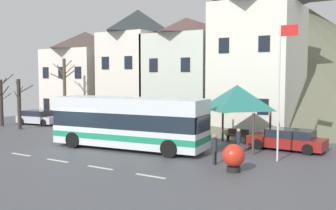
{
  "coord_description": "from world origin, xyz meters",
  "views": [
    {
      "loc": [
        17.02,
        -16.91,
        4.55
      ],
      "look_at": [
        3.76,
        4.71,
        2.57
      ],
      "focal_mm": 40.82,
      "sensor_mm": 36.0,
      "label": 1
    }
  ],
  "objects_px": {
    "harbour_buoy": "(234,157)",
    "bare_tree_01": "(19,103)",
    "parked_car_00": "(105,123)",
    "townhouse_02": "(186,73)",
    "townhouse_01": "(138,67)",
    "pedestrian_00": "(238,141)",
    "parked_car_02": "(288,140)",
    "transit_bus": "(129,123)",
    "parked_car_01": "(39,117)",
    "townhouse_03": "(259,55)",
    "townhouse_00": "(86,76)",
    "pedestrian_01": "(215,148)",
    "flagpole": "(280,83)",
    "bus_shelter": "(237,98)",
    "bare_tree_02": "(65,91)",
    "bare_tree_00": "(1,101)",
    "hilltop_castle": "(269,45)",
    "public_bench": "(238,135)"
  },
  "relations": [
    {
      "from": "public_bench",
      "to": "bare_tree_02",
      "type": "height_order",
      "value": "bare_tree_02"
    },
    {
      "from": "parked_car_00",
      "to": "pedestrian_01",
      "type": "height_order",
      "value": "pedestrian_01"
    },
    {
      "from": "parked_car_00",
      "to": "parked_car_01",
      "type": "bearing_deg",
      "value": -6.56
    },
    {
      "from": "townhouse_00",
      "to": "hilltop_castle",
      "type": "bearing_deg",
      "value": 50.82
    },
    {
      "from": "bus_shelter",
      "to": "parked_car_01",
      "type": "height_order",
      "value": "bus_shelter"
    },
    {
      "from": "townhouse_00",
      "to": "bus_shelter",
      "type": "bearing_deg",
      "value": -19.13
    },
    {
      "from": "transit_bus",
      "to": "flagpole",
      "type": "relative_size",
      "value": 1.39
    },
    {
      "from": "public_bench",
      "to": "pedestrian_01",
      "type": "bearing_deg",
      "value": -78.22
    },
    {
      "from": "harbour_buoy",
      "to": "bare_tree_01",
      "type": "relative_size",
      "value": 0.31
    },
    {
      "from": "pedestrian_00",
      "to": "bare_tree_00",
      "type": "distance_m",
      "value": 22.7
    },
    {
      "from": "townhouse_02",
      "to": "parked_car_00",
      "type": "height_order",
      "value": "townhouse_02"
    },
    {
      "from": "bare_tree_02",
      "to": "bare_tree_01",
      "type": "bearing_deg",
      "value": -130.53
    },
    {
      "from": "hilltop_castle",
      "to": "parked_car_01",
      "type": "distance_m",
      "value": 27.89
    },
    {
      "from": "transit_bus",
      "to": "hilltop_castle",
      "type": "bearing_deg",
      "value": 83.12
    },
    {
      "from": "townhouse_02",
      "to": "parked_car_00",
      "type": "xyz_separation_m",
      "value": [
        -4.89,
        -4.81,
        -4.03
      ]
    },
    {
      "from": "pedestrian_01",
      "to": "bare_tree_02",
      "type": "relative_size",
      "value": 0.26
    },
    {
      "from": "townhouse_01",
      "to": "pedestrian_01",
      "type": "xyz_separation_m",
      "value": [
        13.08,
        -11.46,
        -4.43
      ]
    },
    {
      "from": "bare_tree_00",
      "to": "harbour_buoy",
      "type": "bearing_deg",
      "value": -10.82
    },
    {
      "from": "pedestrian_00",
      "to": "pedestrian_01",
      "type": "relative_size",
      "value": 0.92
    },
    {
      "from": "transit_bus",
      "to": "flagpole",
      "type": "height_order",
      "value": "flagpole"
    },
    {
      "from": "transit_bus",
      "to": "pedestrian_01",
      "type": "relative_size",
      "value": 6.34
    },
    {
      "from": "flagpole",
      "to": "bare_tree_02",
      "type": "height_order",
      "value": "flagpole"
    },
    {
      "from": "bus_shelter",
      "to": "pedestrian_00",
      "type": "relative_size",
      "value": 2.71
    },
    {
      "from": "townhouse_02",
      "to": "pedestrian_00",
      "type": "relative_size",
      "value": 6.45
    },
    {
      "from": "townhouse_00",
      "to": "hilltop_castle",
      "type": "height_order",
      "value": "hilltop_castle"
    },
    {
      "from": "bus_shelter",
      "to": "parked_car_02",
      "type": "distance_m",
      "value": 3.99
    },
    {
      "from": "townhouse_01",
      "to": "parked_car_02",
      "type": "relative_size",
      "value": 2.3
    },
    {
      "from": "townhouse_02",
      "to": "flagpole",
      "type": "bearing_deg",
      "value": -39.59
    },
    {
      "from": "townhouse_01",
      "to": "townhouse_02",
      "type": "distance_m",
      "value": 5.35
    },
    {
      "from": "townhouse_00",
      "to": "transit_bus",
      "type": "distance_m",
      "value": 17.49
    },
    {
      "from": "bare_tree_01",
      "to": "flagpole",
      "type": "bearing_deg",
      "value": -1.86
    },
    {
      "from": "townhouse_03",
      "to": "bare_tree_01",
      "type": "bearing_deg",
      "value": -154.35
    },
    {
      "from": "parked_car_00",
      "to": "bare_tree_01",
      "type": "distance_m",
      "value": 7.59
    },
    {
      "from": "bus_shelter",
      "to": "flagpole",
      "type": "distance_m",
      "value": 4.35
    },
    {
      "from": "bare_tree_02",
      "to": "pedestrian_00",
      "type": "bearing_deg",
      "value": -8.88
    },
    {
      "from": "townhouse_02",
      "to": "hilltop_castle",
      "type": "distance_m",
      "value": 18.06
    },
    {
      "from": "townhouse_02",
      "to": "harbour_buoy",
      "type": "xyz_separation_m",
      "value": [
        9.16,
        -11.93,
        -3.97
      ]
    },
    {
      "from": "townhouse_01",
      "to": "parked_car_02",
      "type": "distance_m",
      "value": 16.93
    },
    {
      "from": "pedestrian_00",
      "to": "public_bench",
      "type": "relative_size",
      "value": 0.98
    },
    {
      "from": "hilltop_castle",
      "to": "public_bench",
      "type": "distance_m",
      "value": 23.52
    },
    {
      "from": "townhouse_01",
      "to": "parked_car_00",
      "type": "xyz_separation_m",
      "value": [
        0.41,
        -5.23,
        -4.62
      ]
    },
    {
      "from": "bus_shelter",
      "to": "pedestrian_01",
      "type": "height_order",
      "value": "bus_shelter"
    },
    {
      "from": "townhouse_02",
      "to": "pedestrian_01",
      "type": "distance_m",
      "value": 14.04
    },
    {
      "from": "hilltop_castle",
      "to": "public_bench",
      "type": "relative_size",
      "value": 29.08
    },
    {
      "from": "flagpole",
      "to": "bare_tree_00",
      "type": "relative_size",
      "value": 1.53
    },
    {
      "from": "parked_car_00",
      "to": "hilltop_castle",
      "type": "bearing_deg",
      "value": -113.79
    },
    {
      "from": "townhouse_00",
      "to": "pedestrian_01",
      "type": "bearing_deg",
      "value": -30.36
    },
    {
      "from": "townhouse_00",
      "to": "bare_tree_00",
      "type": "height_order",
      "value": "townhouse_00"
    },
    {
      "from": "transit_bus",
      "to": "parked_car_01",
      "type": "distance_m",
      "value": 15.26
    },
    {
      "from": "townhouse_03",
      "to": "parked_car_02",
      "type": "distance_m",
      "value": 8.94
    }
  ]
}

